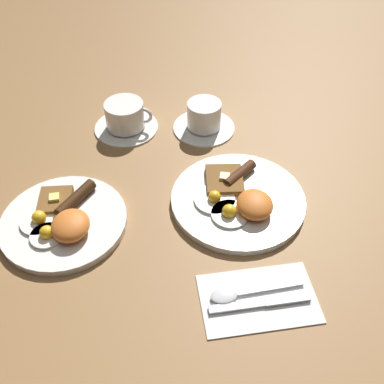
{
  "coord_description": "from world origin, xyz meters",
  "views": [
    {
      "loc": [
        -0.63,
        0.12,
        0.67
      ],
      "look_at": [
        0.01,
        0.09,
        0.03
      ],
      "focal_mm": 42.0,
      "sensor_mm": 36.0,
      "label": 1
    }
  ],
  "objects_px": {
    "breakfast_plate_near": "(238,199)",
    "spoon": "(234,294)",
    "breakfast_plate_far": "(63,221)",
    "knife": "(266,302)",
    "teacup_near": "(204,118)",
    "teacup_far": "(126,118)"
  },
  "relations": [
    {
      "from": "breakfast_plate_near",
      "to": "spoon",
      "type": "xyz_separation_m",
      "value": [
        -0.22,
        0.03,
        -0.0
      ]
    },
    {
      "from": "breakfast_plate_far",
      "to": "knife",
      "type": "relative_size",
      "value": 1.41
    },
    {
      "from": "breakfast_plate_near",
      "to": "teacup_near",
      "type": "distance_m",
      "value": 0.26
    },
    {
      "from": "teacup_near",
      "to": "knife",
      "type": "xyz_separation_m",
      "value": [
        -0.49,
        -0.07,
        -0.02
      ]
    },
    {
      "from": "teacup_near",
      "to": "knife",
      "type": "height_order",
      "value": "teacup_near"
    },
    {
      "from": "breakfast_plate_near",
      "to": "teacup_far",
      "type": "bearing_deg",
      "value": 42.54
    },
    {
      "from": "spoon",
      "to": "knife",
      "type": "bearing_deg",
      "value": 153.62
    },
    {
      "from": "breakfast_plate_near",
      "to": "teacup_far",
      "type": "height_order",
      "value": "teacup_far"
    },
    {
      "from": "knife",
      "to": "spoon",
      "type": "bearing_deg",
      "value": -24.4
    },
    {
      "from": "breakfast_plate_near",
      "to": "knife",
      "type": "bearing_deg",
      "value": -175.17
    },
    {
      "from": "teacup_near",
      "to": "knife",
      "type": "bearing_deg",
      "value": -171.44
    },
    {
      "from": "breakfast_plate_near",
      "to": "teacup_near",
      "type": "bearing_deg",
      "value": 11.91
    },
    {
      "from": "breakfast_plate_near",
      "to": "teacup_far",
      "type": "relative_size",
      "value": 1.77
    },
    {
      "from": "breakfast_plate_near",
      "to": "knife",
      "type": "xyz_separation_m",
      "value": [
        -0.24,
        -0.02,
        -0.01
      ]
    },
    {
      "from": "teacup_near",
      "to": "spoon",
      "type": "height_order",
      "value": "teacup_near"
    },
    {
      "from": "breakfast_plate_far",
      "to": "spoon",
      "type": "distance_m",
      "value": 0.36
    },
    {
      "from": "breakfast_plate_near",
      "to": "teacup_near",
      "type": "relative_size",
      "value": 1.82
    },
    {
      "from": "breakfast_plate_far",
      "to": "knife",
      "type": "distance_m",
      "value": 0.41
    },
    {
      "from": "teacup_near",
      "to": "knife",
      "type": "relative_size",
      "value": 0.86
    },
    {
      "from": "teacup_near",
      "to": "breakfast_plate_far",
      "type": "bearing_deg",
      "value": 135.92
    },
    {
      "from": "breakfast_plate_far",
      "to": "teacup_far",
      "type": "height_order",
      "value": "teacup_far"
    },
    {
      "from": "breakfast_plate_far",
      "to": "teacup_near",
      "type": "distance_m",
      "value": 0.42
    }
  ]
}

